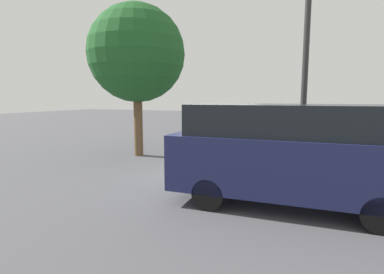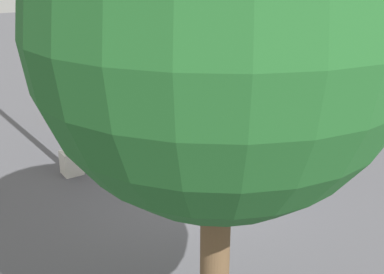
{
  "view_description": "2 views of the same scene",
  "coord_description": "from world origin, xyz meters",
  "px_view_note": "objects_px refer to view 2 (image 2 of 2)",
  "views": [
    {
      "loc": [
        2.83,
        -8.17,
        2.36
      ],
      "look_at": [
        -0.28,
        -0.87,
        1.31
      ],
      "focal_mm": 28.0,
      "sensor_mm": 36.0,
      "label": 1
    },
    {
      "loc": [
        -7.77,
        4.93,
        4.73
      ],
      "look_at": [
        0.14,
        -0.25,
        1.22
      ],
      "focal_mm": 45.0,
      "sensor_mm": 36.0,
      "label": 2
    }
  ],
  "objects_px": {
    "parking_meter_far": "(63,91)",
    "street_tree": "(219,32)",
    "parking_meter_near": "(172,154)",
    "fire_hydrant": "(55,103)",
    "parked_van": "(189,105)",
    "lamp_post": "(64,86)"
  },
  "relations": [
    {
      "from": "parked_van",
      "to": "fire_hydrant",
      "type": "distance_m",
      "value": 5.21
    },
    {
      "from": "parking_meter_near",
      "to": "street_tree",
      "type": "distance_m",
      "value": 5.2
    },
    {
      "from": "parked_van",
      "to": "street_tree",
      "type": "distance_m",
      "value": 7.69
    },
    {
      "from": "street_tree",
      "to": "fire_hydrant",
      "type": "height_order",
      "value": "street_tree"
    },
    {
      "from": "parking_meter_near",
      "to": "parked_van",
      "type": "bearing_deg",
      "value": -39.16
    },
    {
      "from": "fire_hydrant",
      "to": "street_tree",
      "type": "bearing_deg",
      "value": 171.76
    },
    {
      "from": "parking_meter_near",
      "to": "lamp_post",
      "type": "relative_size",
      "value": 0.23
    },
    {
      "from": "fire_hydrant",
      "to": "parked_van",
      "type": "bearing_deg",
      "value": -156.9
    },
    {
      "from": "parking_meter_near",
      "to": "fire_hydrant",
      "type": "distance_m",
      "value": 7.07
    },
    {
      "from": "parking_meter_far",
      "to": "street_tree",
      "type": "xyz_separation_m",
      "value": [
        -10.02,
        1.59,
        3.06
      ]
    },
    {
      "from": "parking_meter_far",
      "to": "parking_meter_near",
      "type": "bearing_deg",
      "value": -178.68
    },
    {
      "from": "street_tree",
      "to": "fire_hydrant",
      "type": "xyz_separation_m",
      "value": [
        10.9,
        -1.58,
        -3.64
      ]
    },
    {
      "from": "street_tree",
      "to": "fire_hydrant",
      "type": "relative_size",
      "value": 7.31
    },
    {
      "from": "parking_meter_near",
      "to": "fire_hydrant",
      "type": "xyz_separation_m",
      "value": [
        7.04,
        0.15,
        -0.62
      ]
    },
    {
      "from": "lamp_post",
      "to": "parking_meter_far",
      "type": "bearing_deg",
      "value": -17.23
    },
    {
      "from": "parking_meter_near",
      "to": "fire_hydrant",
      "type": "height_order",
      "value": "parking_meter_near"
    },
    {
      "from": "lamp_post",
      "to": "parked_van",
      "type": "distance_m",
      "value": 3.31
    },
    {
      "from": "parked_van",
      "to": "fire_hydrant",
      "type": "bearing_deg",
      "value": 20.62
    },
    {
      "from": "parking_meter_far",
      "to": "parked_van",
      "type": "xyz_separation_m",
      "value": [
        -3.86,
        -2.01,
        0.2
      ]
    },
    {
      "from": "lamp_post",
      "to": "street_tree",
      "type": "bearing_deg",
      "value": 176.15
    },
    {
      "from": "lamp_post",
      "to": "fire_hydrant",
      "type": "bearing_deg",
      "value": -14.01
    },
    {
      "from": "parking_meter_far",
      "to": "street_tree",
      "type": "bearing_deg",
      "value": 171.03
    }
  ]
}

